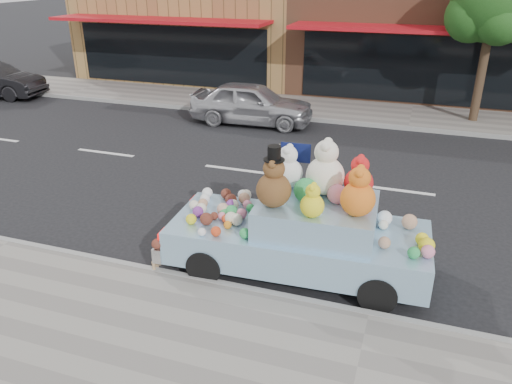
% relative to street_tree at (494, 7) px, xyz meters
% --- Properties ---
extents(ground, '(120.00, 120.00, 0.00)m').
position_rel_street_tree_xyz_m(ground, '(-2.03, -6.55, -3.69)').
color(ground, black).
rests_on(ground, ground).
extents(far_sidewalk, '(60.00, 3.00, 0.12)m').
position_rel_street_tree_xyz_m(far_sidewalk, '(-2.03, -0.05, -3.63)').
color(far_sidewalk, gray).
rests_on(far_sidewalk, ground).
extents(near_kerb, '(60.00, 0.12, 0.13)m').
position_rel_street_tree_xyz_m(near_kerb, '(-2.03, -11.55, -3.63)').
color(near_kerb, gray).
rests_on(near_kerb, ground).
extents(far_kerb, '(60.00, 0.12, 0.13)m').
position_rel_street_tree_xyz_m(far_kerb, '(-2.03, -1.55, -3.63)').
color(far_kerb, gray).
rests_on(far_kerb, ground).
extents(street_tree, '(3.00, 2.70, 5.22)m').
position_rel_street_tree_xyz_m(street_tree, '(0.00, 0.00, 0.00)').
color(street_tree, '#38281C').
rests_on(street_tree, ground).
extents(car_silver, '(4.13, 1.81, 1.38)m').
position_rel_street_tree_xyz_m(car_silver, '(-7.07, -2.44, -3.00)').
color(car_silver, '#BBBBC0').
rests_on(car_silver, ground).
extents(art_car, '(4.57, 1.99, 2.36)m').
position_rel_street_tree_xyz_m(art_car, '(-3.34, -10.58, -2.85)').
color(art_car, black).
rests_on(art_car, ground).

